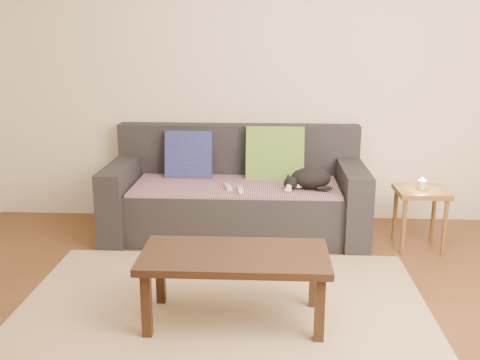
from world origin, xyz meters
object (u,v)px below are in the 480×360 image
(side_table, at_px, (421,200))
(coffee_table, at_px, (235,262))
(wii_remote_b, at_px, (240,190))
(cat, at_px, (309,179))
(sofa, at_px, (236,197))
(wii_remote_a, at_px, (228,187))

(side_table, bearing_deg, coffee_table, -137.29)
(wii_remote_b, distance_m, coffee_table, 1.25)
(wii_remote_b, height_order, side_table, side_table)
(side_table, distance_m, coffee_table, 1.85)
(wii_remote_b, distance_m, side_table, 1.40)
(cat, relative_size, coffee_table, 0.38)
(sofa, bearing_deg, wii_remote_a, -102.57)
(sofa, relative_size, side_table, 4.42)
(cat, height_order, side_table, cat)
(wii_remote_a, xyz_separation_m, side_table, (1.50, -0.06, -0.06))
(cat, relative_size, wii_remote_a, 2.71)
(wii_remote_a, xyz_separation_m, coffee_table, (0.13, -1.32, -0.08))
(wii_remote_a, distance_m, wii_remote_b, 0.13)
(wii_remote_b, bearing_deg, side_table, -95.72)
(side_table, xyz_separation_m, coffee_table, (-1.36, -1.26, -0.02))
(sofa, height_order, cat, sofa)
(wii_remote_b, relative_size, side_table, 0.32)
(sofa, relative_size, coffee_table, 1.97)
(sofa, distance_m, wii_remote_b, 0.34)
(cat, distance_m, side_table, 0.87)
(wii_remote_a, bearing_deg, coffee_table, 170.79)
(wii_remote_a, distance_m, coffee_table, 1.33)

